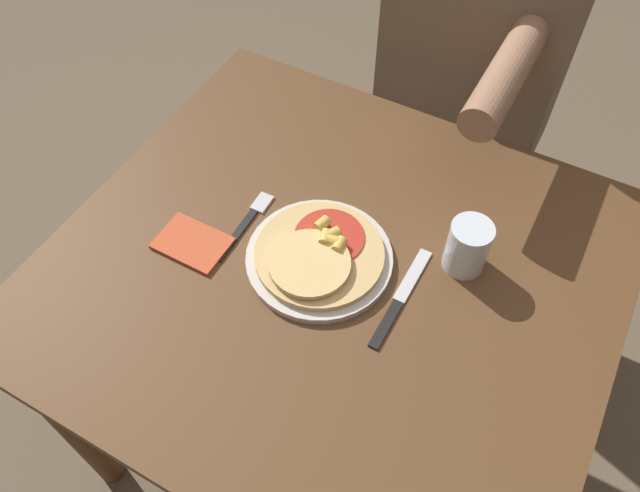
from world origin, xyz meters
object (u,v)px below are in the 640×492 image
at_px(plate, 320,257).
at_px(knife, 400,299).
at_px(fork, 247,221).
at_px(person_diner, 474,62).
at_px(pizza, 319,253).
at_px(dining_table, 332,302).
at_px(drinking_glass, 468,247).

relative_size(plate, knife, 1.18).
height_order(fork, person_diner, person_diner).
xyz_separation_m(pizza, fork, (-0.16, 0.01, -0.02)).
bearing_deg(dining_table, drinking_glass, 30.41).
bearing_deg(dining_table, knife, -2.39).
xyz_separation_m(dining_table, drinking_glass, (0.20, 0.12, 0.17)).
xyz_separation_m(fork, knife, (0.32, -0.02, 0.00)).
xyz_separation_m(dining_table, pizza, (-0.03, -0.00, 0.14)).
height_order(fork, drinking_glass, drinking_glass).
height_order(dining_table, drinking_glass, drinking_glass).
bearing_deg(pizza, knife, -1.30).
xyz_separation_m(plate, drinking_glass, (0.23, 0.11, 0.04)).
bearing_deg(drinking_glass, fork, -164.90).
bearing_deg(drinking_glass, person_diner, 108.42).
distance_m(fork, knife, 0.32).
bearing_deg(knife, dining_table, 177.61).
xyz_separation_m(dining_table, fork, (-0.19, 0.01, 0.12)).
bearing_deg(pizza, fork, 175.01).
bearing_deg(plate, pizza, -87.39).
relative_size(dining_table, person_diner, 0.77).
height_order(dining_table, pizza, pizza).
distance_m(dining_table, person_diner, 0.67).
bearing_deg(person_diner, drinking_glass, -71.58).
xyz_separation_m(knife, person_diner, (-0.11, 0.66, 0.00)).
distance_m(plate, person_diner, 0.65).
bearing_deg(knife, pizza, 178.70).
distance_m(plate, fork, 0.16).
bearing_deg(person_diner, fork, -107.78).
distance_m(plate, pizza, 0.02).
relative_size(dining_table, drinking_glass, 9.61).
bearing_deg(fork, drinking_glass, 15.10).
distance_m(pizza, knife, 0.16).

